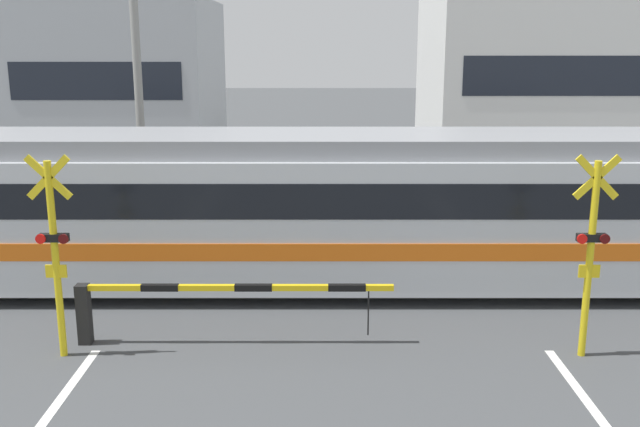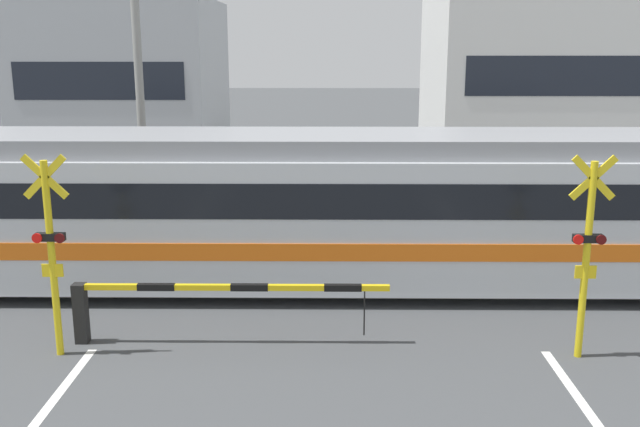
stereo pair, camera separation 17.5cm
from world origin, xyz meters
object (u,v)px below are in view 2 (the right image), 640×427
object	(u,v)px
commuter_train	(346,206)
crossing_barrier_far	(418,217)
crossing_barrier_near	(176,298)
crossing_signal_left	(51,247)
crossing_signal_right	(587,249)

from	to	relation	value
commuter_train	crossing_barrier_far	xyz separation A→B (m)	(1.78, 2.71, -0.87)
crossing_barrier_near	crossing_signal_left	bearing A→B (deg)	-165.18
crossing_signal_right	crossing_barrier_far	bearing A→B (deg)	106.14
commuter_train	crossing_signal_right	bearing A→B (deg)	-43.29
crossing_barrier_near	crossing_barrier_far	size ratio (longest dim) A/B	1.00
crossing_barrier_far	crossing_signal_right	size ratio (longest dim) A/B	1.60
crossing_signal_left	crossing_signal_right	xyz separation A→B (m)	(8.06, 0.00, 0.00)
commuter_train	crossing_signal_right	world-z (taller)	crossing_signal_right
crossing_barrier_near	crossing_signal_right	xyz separation A→B (m)	(6.31, -0.46, 0.97)
crossing_signal_right	crossing_barrier_near	bearing A→B (deg)	175.82
crossing_barrier_near	crossing_signal_right	world-z (taller)	crossing_signal_right
commuter_train	crossing_barrier_near	bearing A→B (deg)	-134.33
crossing_signal_left	crossing_signal_right	size ratio (longest dim) A/B	1.00
crossing_barrier_near	crossing_signal_left	world-z (taller)	crossing_signal_left
commuter_train	crossing_signal_right	xyz separation A→B (m)	(3.52, -3.32, 0.10)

